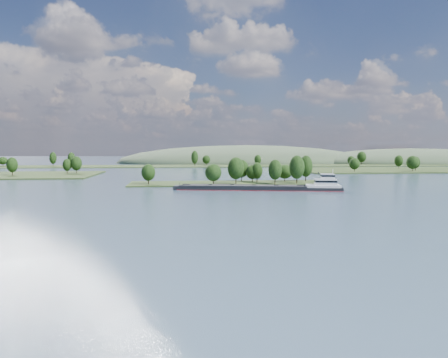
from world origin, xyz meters
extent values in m
plane|color=#344A5A|center=(0.00, 120.00, 0.00)|extent=(1800.00, 1800.00, 0.00)
cube|color=#233417|center=(0.00, 180.00, 0.00)|extent=(100.00, 30.00, 1.20)
cylinder|color=black|center=(21.25, 170.43, 2.56)|extent=(0.50, 0.50, 3.91)
ellipsoid|color=black|center=(21.25, 170.43, 7.53)|extent=(6.74, 6.74, 10.06)
cylinder|color=black|center=(7.56, 189.51, 2.46)|extent=(0.50, 0.50, 3.73)
ellipsoid|color=black|center=(7.56, 189.51, 7.20)|extent=(7.61, 7.61, 9.58)
cylinder|color=black|center=(2.28, 172.90, 2.74)|extent=(0.50, 0.50, 4.28)
ellipsoid|color=black|center=(2.28, 172.90, 8.18)|extent=(8.20, 8.20, 11.01)
cylinder|color=black|center=(12.33, 183.66, 2.05)|extent=(0.50, 0.50, 2.90)
ellipsoid|color=black|center=(12.33, 183.66, 5.73)|extent=(6.86, 6.86, 7.45)
cylinder|color=black|center=(-9.15, 169.05, 2.23)|extent=(0.50, 0.50, 3.26)
ellipsoid|color=black|center=(-9.15, 169.05, 6.38)|extent=(7.92, 7.92, 8.38)
cylinder|color=black|center=(-40.15, 175.38, 2.20)|extent=(0.50, 0.50, 3.20)
ellipsoid|color=black|center=(-40.15, 175.38, 6.27)|extent=(6.74, 6.74, 8.24)
cylinder|color=black|center=(14.49, 182.07, 2.27)|extent=(0.50, 0.50, 3.33)
ellipsoid|color=black|center=(14.49, 182.07, 6.50)|extent=(5.82, 5.82, 8.56)
cylinder|color=black|center=(41.36, 185.94, 2.83)|extent=(0.50, 0.50, 4.46)
ellipsoid|color=black|center=(41.36, 185.94, 8.50)|extent=(7.08, 7.08, 11.47)
cylinder|color=black|center=(32.13, 170.56, 2.88)|extent=(0.50, 0.50, 4.55)
ellipsoid|color=black|center=(32.13, 170.56, 8.67)|extent=(7.62, 7.62, 11.71)
cylinder|color=black|center=(29.76, 184.97, 2.05)|extent=(0.50, 0.50, 2.90)
ellipsoid|color=black|center=(29.76, 184.97, 5.74)|extent=(8.26, 8.26, 7.46)
cylinder|color=black|center=(-94.63, 269.24, 2.72)|extent=(0.50, 0.50, 3.85)
ellipsoid|color=black|center=(-94.63, 269.24, 7.61)|extent=(7.56, 7.56, 9.89)
cylinder|color=black|center=(-100.69, 268.53, 2.45)|extent=(0.50, 0.50, 3.30)
ellipsoid|color=black|center=(-100.69, 268.53, 6.65)|extent=(5.84, 5.84, 8.50)
cylinder|color=black|center=(-130.44, 251.92, 2.68)|extent=(0.50, 0.50, 3.77)
ellipsoid|color=black|center=(-130.44, 251.92, 7.47)|extent=(6.92, 6.92, 9.69)
cylinder|color=black|center=(103.60, 270.17, 2.45)|extent=(0.50, 0.50, 3.29)
ellipsoid|color=black|center=(103.60, 270.17, 6.63)|extent=(7.73, 7.73, 8.46)
cylinder|color=black|center=(146.49, 266.36, 2.72)|extent=(0.50, 0.50, 3.84)
ellipsoid|color=black|center=(146.49, 266.36, 7.60)|extent=(8.87, 8.87, 9.88)
cylinder|color=black|center=(157.75, 281.48, 2.58)|extent=(0.50, 0.50, 3.57)
ellipsoid|color=black|center=(157.75, 281.48, 7.12)|extent=(6.51, 6.51, 9.18)
cylinder|color=black|center=(162.11, 315.73, 2.66)|extent=(0.50, 0.50, 3.72)
ellipsoid|color=black|center=(162.11, 315.73, 7.38)|extent=(7.23, 7.23, 9.55)
cube|color=#233417|center=(0.00, 400.00, 0.00)|extent=(900.00, 60.00, 1.20)
cylinder|color=black|center=(-145.14, 398.88, 2.87)|extent=(0.50, 0.50, 4.54)
ellipsoid|color=black|center=(-145.14, 398.88, 8.65)|extent=(6.80, 6.80, 11.68)
cylinder|color=black|center=(147.55, 382.93, 2.20)|extent=(0.50, 0.50, 3.20)
ellipsoid|color=black|center=(147.55, 382.93, 6.26)|extent=(6.94, 6.94, 8.22)
cylinder|color=black|center=(3.72, 405.22, 2.32)|extent=(0.50, 0.50, 3.43)
ellipsoid|color=black|center=(3.72, 405.22, 6.68)|extent=(8.08, 8.08, 8.82)
cylinder|color=black|center=(172.57, 414.65, 2.91)|extent=(0.50, 0.50, 4.61)
ellipsoid|color=black|center=(172.57, 414.65, 8.77)|extent=(9.96, 9.96, 11.86)
cylinder|color=black|center=(-194.43, 407.17, 2.11)|extent=(0.50, 0.50, 3.02)
ellipsoid|color=black|center=(-194.43, 407.17, 5.95)|extent=(8.73, 8.73, 7.76)
cylinder|color=black|center=(-126.98, 394.87, 2.82)|extent=(0.50, 0.50, 4.44)
ellipsoid|color=black|center=(-126.98, 394.87, 8.47)|extent=(7.11, 7.11, 11.43)
cylinder|color=black|center=(53.93, 389.09, 2.41)|extent=(0.50, 0.50, 3.62)
ellipsoid|color=black|center=(53.93, 389.09, 7.01)|extent=(7.25, 7.25, 9.31)
cylinder|color=black|center=(-9.07, 382.38, 3.10)|extent=(0.50, 0.50, 4.99)
ellipsoid|color=black|center=(-9.07, 382.38, 9.44)|extent=(6.69, 6.69, 12.84)
ellipsoid|color=#3A4B33|center=(260.00, 470.00, 0.00)|extent=(260.00, 140.00, 36.00)
ellipsoid|color=#3A4B33|center=(60.00, 500.00, 0.00)|extent=(320.00, 160.00, 44.00)
cube|color=black|center=(8.71, 146.66, 0.44)|extent=(70.57, 23.33, 1.93)
cube|color=maroon|center=(8.71, 146.66, 0.04)|extent=(70.78, 23.54, 0.22)
cube|color=black|center=(2.73, 152.34, 1.67)|extent=(53.34, 11.76, 0.70)
cube|color=black|center=(0.93, 143.92, 1.67)|extent=(53.34, 11.76, 0.70)
cube|color=black|center=(1.83, 148.13, 1.54)|extent=(53.21, 18.78, 0.26)
cube|color=black|center=(-17.07, 152.18, 1.80)|extent=(9.24, 8.70, 0.31)
cube|color=black|center=(-7.62, 150.16, 1.80)|extent=(9.24, 8.70, 0.31)
cube|color=black|center=(1.83, 148.13, 1.80)|extent=(9.24, 8.70, 0.31)
cube|color=black|center=(11.28, 146.11, 1.80)|extent=(9.24, 8.70, 0.31)
cube|color=black|center=(20.73, 144.08, 1.80)|extent=(9.24, 8.70, 0.31)
cube|color=black|center=(-26.09, 154.12, 0.79)|extent=(4.24, 8.28, 1.76)
cylinder|color=black|center=(-25.23, 153.93, 2.02)|extent=(0.25, 0.25, 1.93)
cube|color=silver|center=(35.34, 140.95, 1.93)|extent=(15.51, 11.20, 1.05)
cube|color=silver|center=(36.20, 140.76, 3.69)|extent=(10.07, 8.72, 2.64)
cube|color=black|center=(36.20, 140.76, 4.04)|extent=(10.27, 8.92, 0.79)
cube|color=silver|center=(37.06, 140.58, 5.98)|extent=(6.26, 6.26, 1.93)
cube|color=black|center=(37.06, 140.58, 6.33)|extent=(6.47, 6.47, 0.70)
cube|color=silver|center=(37.06, 140.58, 7.03)|extent=(6.68, 6.68, 0.18)
cylinder|color=silver|center=(39.21, 140.12, 8.08)|extent=(0.21, 0.21, 2.28)
cylinder|color=black|center=(34.17, 143.89, 7.21)|extent=(0.52, 0.52, 1.05)
camera|label=1|loc=(-26.61, -37.96, 17.86)|focal=35.00mm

